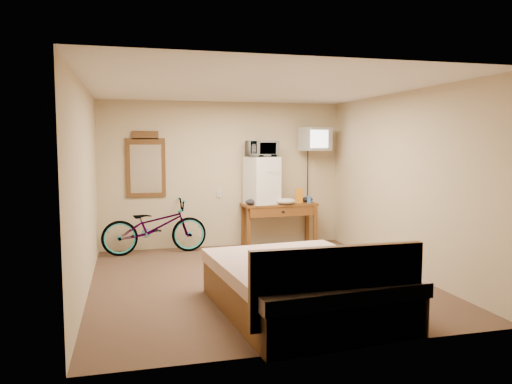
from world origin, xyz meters
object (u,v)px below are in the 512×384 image
(bicycle, at_px, (155,227))
(bed, at_px, (303,286))
(mini_fridge, at_px, (262,180))
(microwave, at_px, (262,149))
(wall_mirror, at_px, (146,165))
(blue_cup, at_px, (309,199))
(desk, at_px, (280,211))
(crt_television, at_px, (315,139))

(bicycle, bearing_deg, bed, -162.27)
(mini_fridge, bearing_deg, bed, -97.89)
(microwave, height_order, bed, microwave)
(wall_mirror, bearing_deg, blue_cup, -6.37)
(desk, relative_size, bed, 0.57)
(blue_cup, bearing_deg, bicycle, -179.71)
(microwave, xyz_separation_m, wall_mirror, (-1.94, 0.23, -0.27))
(crt_television, distance_m, bicycle, 3.13)
(desk, height_order, crt_television, crt_television)
(desk, distance_m, bed, 3.48)
(microwave, bearing_deg, mini_fridge, -127.63)
(blue_cup, distance_m, crt_television, 1.06)
(bed, bearing_deg, wall_mirror, 111.92)
(wall_mirror, distance_m, bed, 4.09)
(microwave, relative_size, bed, 0.22)
(blue_cup, xyz_separation_m, crt_television, (0.12, 0.06, 1.05))
(blue_cup, bearing_deg, mini_fridge, 174.78)
(desk, xyz_separation_m, microwave, (-0.31, 0.04, 1.07))
(mini_fridge, relative_size, bicycle, 0.48)
(wall_mirror, bearing_deg, crt_television, -4.95)
(blue_cup, bearing_deg, desk, 175.80)
(mini_fridge, relative_size, crt_television, 1.29)
(microwave, bearing_deg, bicycle, 178.91)
(crt_television, xyz_separation_m, wall_mirror, (-2.90, 0.25, -0.44))
(mini_fridge, relative_size, wall_mirror, 0.74)
(microwave, height_order, bicycle, microwave)
(microwave, xyz_separation_m, blue_cup, (0.84, -0.08, -0.89))
(desk, bearing_deg, crt_television, 1.79)
(desk, bearing_deg, bed, -103.10)
(mini_fridge, bearing_deg, crt_television, -1.05)
(crt_television, xyz_separation_m, bed, (-1.43, -3.39, -1.57))
(blue_cup, xyz_separation_m, bicycle, (-2.67, -0.01, -0.37))
(mini_fridge, relative_size, microwave, 1.61)
(desk, bearing_deg, blue_cup, -4.20)
(bicycle, xyz_separation_m, bed, (1.35, -3.32, -0.15))
(microwave, height_order, crt_television, crt_television)
(crt_television, bearing_deg, bicycle, -178.51)
(microwave, bearing_deg, crt_television, -4.98)
(bed, bearing_deg, crt_television, 67.09)
(crt_television, distance_m, wall_mirror, 2.94)
(desk, height_order, mini_fridge, mini_fridge)
(blue_cup, bearing_deg, crt_television, 26.02)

